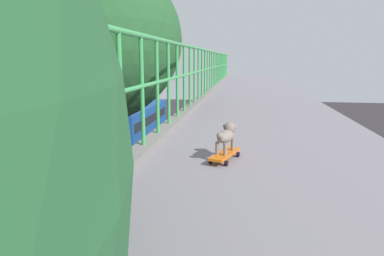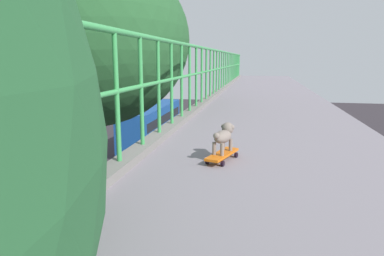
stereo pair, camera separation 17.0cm
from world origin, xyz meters
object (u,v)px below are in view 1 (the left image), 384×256
at_px(car_yellow_cab_seventh, 137,193).
at_px(city_bus, 139,123).
at_px(car_silver_sixth, 39,216).
at_px(small_dog, 226,135).
at_px(toy_skateboard, 225,154).

height_order(car_yellow_cab_seventh, city_bus, city_bus).
height_order(car_silver_sixth, car_yellow_cab_seventh, car_yellow_cab_seventh).
bearing_deg(small_dog, car_yellow_cab_seventh, 112.26).
height_order(toy_skateboard, small_dog, small_dog).
distance_m(city_bus, small_dog, 25.96).
distance_m(car_yellow_cab_seventh, city_bus, 12.55).
bearing_deg(toy_skateboard, car_yellow_cab_seventh, 112.15).
distance_m(city_bus, toy_skateboard, 25.96).
bearing_deg(small_dog, city_bus, 109.58).
distance_m(car_yellow_cab_seventh, toy_skateboard, 14.25).
distance_m(car_silver_sixth, city_bus, 15.04).
xyz_separation_m(car_yellow_cab_seventh, small_dog, (4.96, -12.11, 5.74)).
relative_size(toy_skateboard, small_dog, 1.45).
xyz_separation_m(toy_skateboard, small_dog, (0.01, 0.05, 0.19)).
height_order(car_silver_sixth, small_dog, small_dog).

